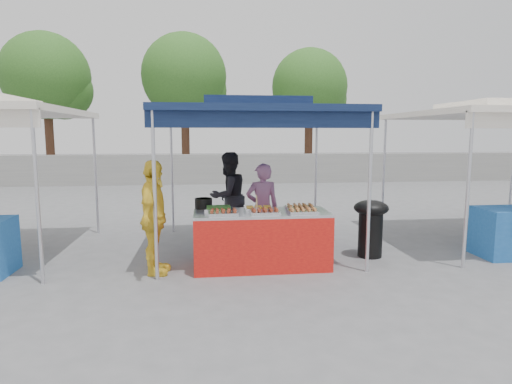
{
  "coord_description": "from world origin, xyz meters",
  "views": [
    {
      "loc": [
        -0.81,
        -6.3,
        1.98
      ],
      "look_at": [
        0.0,
        0.6,
        1.05
      ],
      "focal_mm": 30.0,
      "sensor_mm": 36.0,
      "label": 1
    }
  ],
  "objects": [
    {
      "name": "ground_plane",
      "position": [
        0.0,
        0.0,
        0.0
      ],
      "size": [
        80.0,
        80.0,
        0.0
      ],
      "primitive_type": "plane",
      "color": "slate"
    },
    {
      "name": "cooking_pot",
      "position": [
        -0.86,
        0.29,
        0.93
      ],
      "size": [
        0.27,
        0.27,
        0.16
      ],
      "primitive_type": "cylinder",
      "color": "black",
      "rests_on": "vendor_table"
    },
    {
      "name": "tree_2",
      "position": [
        4.03,
        13.04,
        3.98
      ],
      "size": [
        3.46,
        3.39,
        5.83
      ],
      "color": "#482A1B",
      "rests_on": "ground_plane"
    },
    {
      "name": "food_tray_fl",
      "position": [
        -0.58,
        -0.34,
        0.88
      ],
      "size": [
        0.42,
        0.3,
        0.07
      ],
      "color": "silver",
      "rests_on": "vendor_table"
    },
    {
      "name": "food_tray_br",
      "position": [
        0.6,
        -0.02,
        0.88
      ],
      "size": [
        0.42,
        0.3,
        0.07
      ],
      "color": "silver",
      "rests_on": "vendor_table"
    },
    {
      "name": "tree_1",
      "position": [
        -1.56,
        13.4,
        4.4
      ],
      "size": [
        3.75,
        3.74,
        6.43
      ],
      "color": "#482A1B",
      "rests_on": "ground_plane"
    },
    {
      "name": "tree_0",
      "position": [
        -7.38,
        13.33,
        4.31
      ],
      "size": [
        3.69,
        3.66,
        6.3
      ],
      "color": "#482A1B",
      "rests_on": "ground_plane"
    },
    {
      "name": "food_tray_bm",
      "position": [
        -0.03,
        -0.01,
        0.88
      ],
      "size": [
        0.42,
        0.3,
        0.07
      ],
      "color": "silver",
      "rests_on": "vendor_table"
    },
    {
      "name": "wok_burner",
      "position": [
        1.84,
        0.25,
        0.56
      ],
      "size": [
        0.56,
        0.56,
        0.94
      ],
      "rotation": [
        0.0,
        0.0,
        0.24
      ],
      "color": "black",
      "rests_on": "ground_plane"
    },
    {
      "name": "vendor_woman",
      "position": [
        0.12,
        0.71,
        0.76
      ],
      "size": [
        0.57,
        0.38,
        1.51
      ],
      "primitive_type": "imported",
      "rotation": [
        0.0,
        0.0,
        3.18
      ],
      "color": "#98618D",
      "rests_on": "ground_plane"
    },
    {
      "name": "food_tray_bl",
      "position": [
        -0.63,
        0.01,
        0.88
      ],
      "size": [
        0.42,
        0.3,
        0.07
      ],
      "color": "silver",
      "rests_on": "vendor_table"
    },
    {
      "name": "back_wall",
      "position": [
        0.0,
        11.0,
        0.6
      ],
      "size": [
        40.0,
        0.25,
        1.2
      ],
      "primitive_type": "cube",
      "color": "gray",
      "rests_on": "ground_plane"
    },
    {
      "name": "helper_man",
      "position": [
        -0.4,
        1.69,
        0.83
      ],
      "size": [
        1.02,
        0.99,
        1.66
      ],
      "primitive_type": "imported",
      "rotation": [
        0.0,
        0.0,
        3.79
      ],
      "color": "black",
      "rests_on": "ground_plane"
    },
    {
      "name": "main_canopy",
      "position": [
        0.0,
        0.97,
        2.37
      ],
      "size": [
        3.2,
        3.2,
        2.57
      ],
      "color": "silver",
      "rests_on": "ground_plane"
    },
    {
      "name": "crate_stacked",
      "position": [
        0.31,
        0.6,
        0.39
      ],
      "size": [
        0.42,
        0.3,
        0.25
      ],
      "primitive_type": "cube",
      "color": "#1640B4",
      "rests_on": "crate_right"
    },
    {
      "name": "crate_left",
      "position": [
        -0.48,
        0.57,
        0.15
      ],
      "size": [
        0.5,
        0.35,
        0.3
      ],
      "primitive_type": "cube",
      "color": "#1640B4",
      "rests_on": "ground_plane"
    },
    {
      "name": "food_tray_fr",
      "position": [
        0.57,
        -0.33,
        0.88
      ],
      "size": [
        0.42,
        0.3,
        0.07
      ],
      "color": "silver",
      "rests_on": "vendor_table"
    },
    {
      "name": "vendor_table",
      "position": [
        0.0,
        -0.1,
        0.43
      ],
      "size": [
        2.0,
        0.8,
        0.85
      ],
      "color": "red",
      "rests_on": "ground_plane"
    },
    {
      "name": "customer_person",
      "position": [
        -1.55,
        -0.23,
        0.82
      ],
      "size": [
        0.5,
        1.0,
        1.64
      ],
      "primitive_type": "imported",
      "rotation": [
        0.0,
        0.0,
        1.47
      ],
      "color": "yellow",
      "rests_on": "ground_plane"
    },
    {
      "name": "food_tray_fm",
      "position": [
        0.02,
        -0.33,
        0.88
      ],
      "size": [
        0.42,
        0.3,
        0.07
      ],
      "color": "silver",
      "rests_on": "vendor_table"
    },
    {
      "name": "skewer_cup",
      "position": [
        -0.1,
        -0.3,
        0.89
      ],
      "size": [
        0.07,
        0.07,
        0.09
      ],
      "primitive_type": "cylinder",
      "color": "silver",
      "rests_on": "vendor_table"
    },
    {
      "name": "crate_right",
      "position": [
        0.31,
        0.6,
        0.13
      ],
      "size": [
        0.45,
        0.31,
        0.27
      ],
      "primitive_type": "cube",
      "color": "#1640B4",
      "rests_on": "ground_plane"
    }
  ]
}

